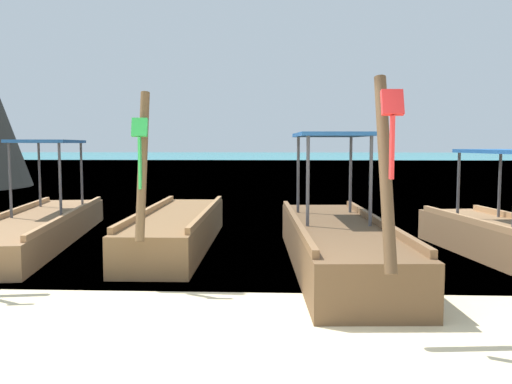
{
  "coord_description": "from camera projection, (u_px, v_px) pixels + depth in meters",
  "views": [
    {
      "loc": [
        0.42,
        -4.81,
        1.85
      ],
      "look_at": [
        0.0,
        3.89,
        1.09
      ],
      "focal_mm": 38.41,
      "sensor_mm": 36.0,
      "label": 1
    }
  ],
  "objects": [
    {
      "name": "longtail_boat_orange_ribbon",
      "position": [
        39.0,
        226.0,
        10.31
      ],
      "size": [
        2.18,
        6.74,
        2.35
      ],
      "color": "olive",
      "rests_on": "ground"
    },
    {
      "name": "longtail_boat_green_ribbon",
      "position": [
        178.0,
        229.0,
        9.88
      ],
      "size": [
        1.26,
        5.48,
        2.56
      ],
      "color": "brown",
      "rests_on": "ground"
    },
    {
      "name": "sea_water",
      "position": [
        279.0,
        160.0,
        66.56
      ],
      "size": [
        120.0,
        120.0,
        0.0
      ],
      "primitive_type": "plane",
      "color": "teal",
      "rests_on": "ground"
    },
    {
      "name": "ground",
      "position": [
        235.0,
        349.0,
        4.97
      ],
      "size": [
        120.0,
        120.0,
        0.0
      ],
      "primitive_type": "plane",
      "color": "beige"
    },
    {
      "name": "longtail_boat_red_ribbon",
      "position": [
        337.0,
        242.0,
        8.25
      ],
      "size": [
        1.64,
        5.97,
        2.55
      ],
      "color": "brown",
      "rests_on": "ground"
    }
  ]
}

